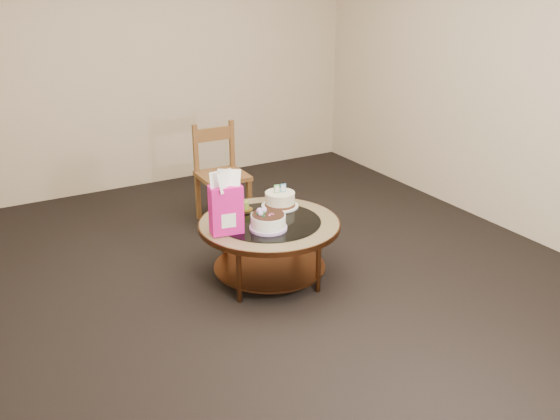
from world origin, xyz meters
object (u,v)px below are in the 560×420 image
gift_bag (226,203)px  dining_chair (221,174)px  decorated_cake (268,222)px  cream_cake (280,200)px  coffee_table (269,231)px

gift_bag → dining_chair: gift_bag is taller
decorated_cake → cream_cake: (0.28, 0.33, 0.01)m
decorated_cake → coffee_table: bearing=57.8°
gift_bag → decorated_cake: bearing=-8.9°
cream_cake → gift_bag: gift_bag is taller
decorated_cake → dining_chair: size_ratio=0.30×
gift_bag → dining_chair: size_ratio=0.50×
coffee_table → gift_bag: (-0.35, -0.03, 0.30)m
cream_cake → gift_bag: (-0.56, -0.24, 0.16)m
coffee_table → cream_cake: bearing=45.3°
decorated_cake → cream_cake: size_ratio=0.94×
cream_cake → dining_chair: size_ratio=0.32×
coffee_table → decorated_cake: bearing=-122.2°
gift_bag → cream_cake: bearing=32.9°
coffee_table → dining_chair: bearing=82.2°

